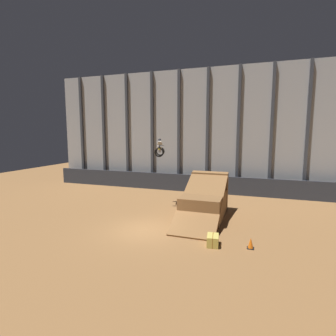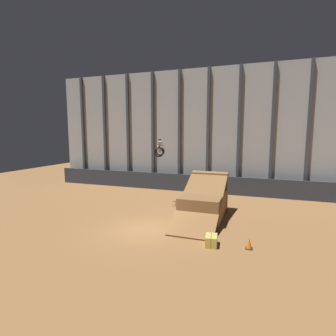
% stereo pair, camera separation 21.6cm
% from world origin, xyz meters
% --- Properties ---
extents(ground_plane, '(60.00, 60.00, 0.00)m').
position_xyz_m(ground_plane, '(0.00, 0.00, 0.00)').
color(ground_plane, olive).
extents(arena_back_wall, '(32.00, 0.40, 12.47)m').
position_xyz_m(arena_back_wall, '(0.00, 12.72, 6.23)').
color(arena_back_wall, '#ADB2B7').
rests_on(arena_back_wall, ground_plane).
extents(lower_barrier, '(31.36, 0.20, 1.76)m').
position_xyz_m(lower_barrier, '(0.00, 11.38, 0.88)').
color(lower_barrier, '#2D333D').
rests_on(lower_barrier, ground_plane).
extents(dirt_ramp, '(2.80, 6.55, 3.09)m').
position_xyz_m(dirt_ramp, '(3.00, 3.99, 1.03)').
color(dirt_ramp, brown).
rests_on(dirt_ramp, ground_plane).
extents(rider_bike_solo, '(1.15, 1.79, 1.45)m').
position_xyz_m(rider_bike_solo, '(-1.00, 5.44, 4.69)').
color(rider_bike_solo, black).
extents(traffic_cone_near_ramp, '(0.36, 0.36, 0.58)m').
position_xyz_m(traffic_cone_near_ramp, '(6.30, -0.56, 0.28)').
color(traffic_cone_near_ramp, black).
rests_on(traffic_cone_near_ramp, ground_plane).
extents(hay_bale_trackside, '(0.70, 0.96, 0.57)m').
position_xyz_m(hay_bale_trackside, '(4.38, -0.83, 0.28)').
color(hay_bale_trackside, '#CCB751').
rests_on(hay_bale_trackside, ground_plane).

